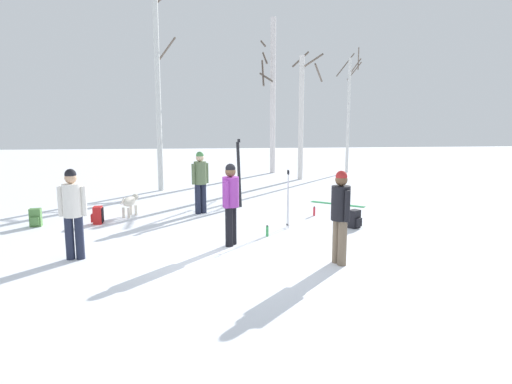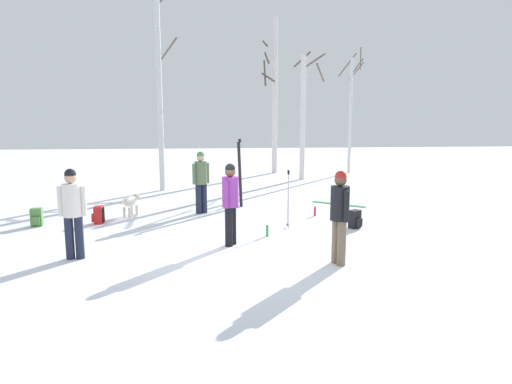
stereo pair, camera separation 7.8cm
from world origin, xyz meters
name	(u,v)px [view 2 (the right image)]	position (x,y,z in m)	size (l,w,h in m)	color
ground_plane	(223,257)	(0.00, 0.00, 0.00)	(60.00, 60.00, 0.00)	white
person_0	(340,211)	(2.09, -0.61, 0.98)	(0.34, 0.50, 1.72)	#72604C
person_1	(201,178)	(-0.52, 4.08, 0.98)	(0.46, 0.34, 1.72)	#1E2338
person_2	(72,208)	(-2.78, 0.14, 0.98)	(0.52, 0.34, 1.72)	#1E2338
person_3	(230,199)	(0.18, 0.81, 0.98)	(0.34, 0.48, 1.72)	black
dog	(131,202)	(-2.40, 3.88, 0.39)	(0.40, 0.86, 0.57)	beige
ski_pair_planted_0	(240,173)	(0.60, 4.96, 1.00)	(0.15, 0.22, 2.01)	black
ski_pair_lying_0	(338,204)	(3.60, 4.98, 0.01)	(1.46, 1.19, 0.05)	green
ski_poles_0	(288,197)	(1.61, 2.20, 0.75)	(0.07, 0.21, 1.40)	#B2B2BC
backpack_0	(98,215)	(-3.06, 3.06, 0.21)	(0.29, 0.27, 0.44)	red
backpack_1	(355,219)	(3.21, 2.02, 0.21)	(0.34, 0.34, 0.44)	black
backpack_2	(37,217)	(-4.50, 2.92, 0.21)	(0.28, 0.31, 0.44)	#4C7F3F
water_bottle_0	(267,231)	(1.02, 1.44, 0.12)	(0.06, 0.06, 0.25)	green
water_bottle_1	(315,211)	(2.54, 3.46, 0.12)	(0.06, 0.06, 0.25)	red
birch_tree_0	(160,77)	(-2.03, 8.25, 4.03)	(1.08, 0.88, 8.12)	silver
birch_tree_1	(274,95)	(2.64, 13.02, 3.64)	(0.75, 1.14, 7.07)	silver
birch_tree_2	(304,114)	(3.58, 10.70, 2.74)	(1.33, 1.85, 5.33)	silver
birch_tree_3	(351,111)	(6.20, 12.73, 2.88)	(1.10, 1.05, 5.70)	silver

